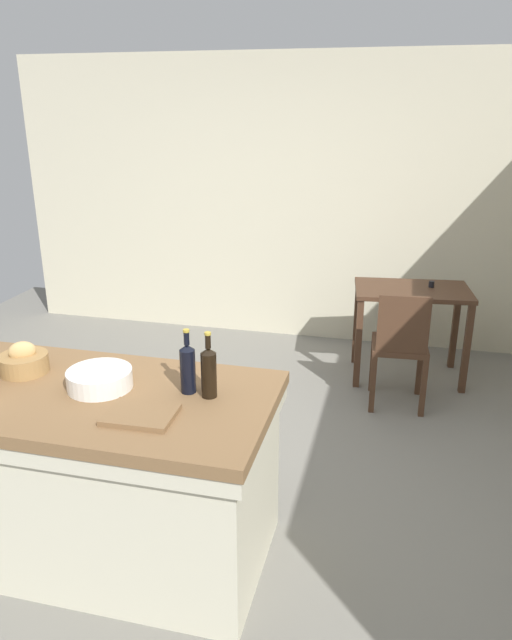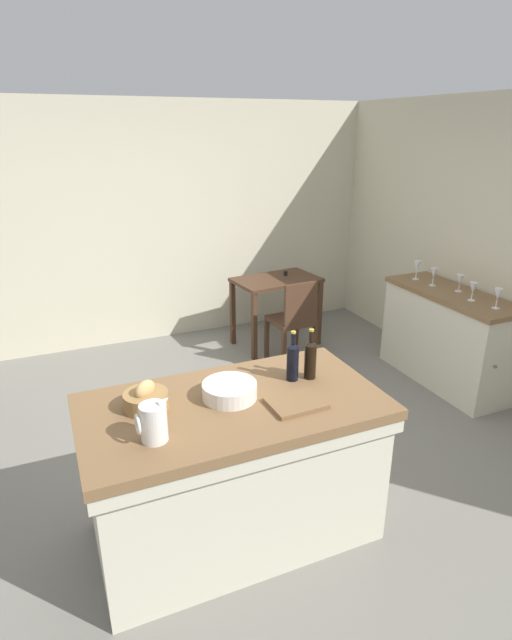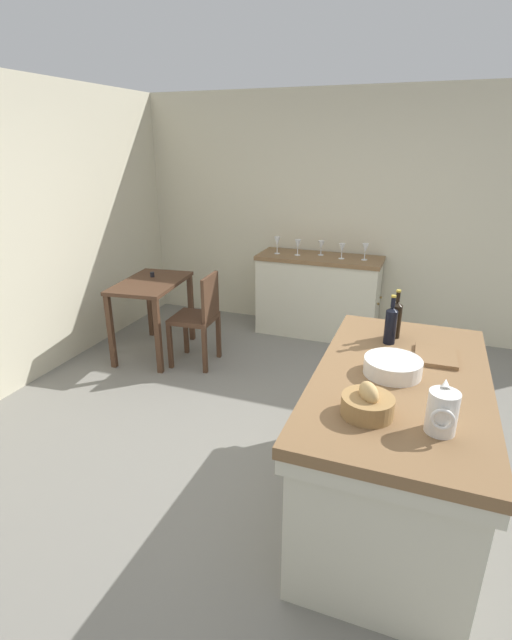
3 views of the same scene
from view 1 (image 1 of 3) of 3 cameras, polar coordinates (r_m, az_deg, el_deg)
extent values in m
plane|color=slate|center=(3.79, -4.72, -14.98)|extent=(6.76, 6.76, 0.00)
cube|color=beige|center=(5.70, 3.29, 11.16)|extent=(5.32, 0.12, 2.60)
cube|color=brown|center=(2.92, -15.00, -7.19)|extent=(1.67, 0.90, 0.06)
cube|color=beige|center=(2.95, -14.88, -8.40)|extent=(1.65, 0.88, 0.08)
cube|color=beige|center=(3.15, -14.26, -14.49)|extent=(1.59, 0.82, 0.84)
cube|color=#472D1E|center=(4.96, 14.66, 2.74)|extent=(0.96, 0.66, 0.04)
cube|color=#472D1E|center=(4.82, 9.70, -2.27)|extent=(0.06, 0.06, 0.74)
cube|color=#472D1E|center=(4.93, 19.38, -2.64)|extent=(0.06, 0.06, 0.74)
cube|color=#472D1E|center=(5.27, 9.53, -0.27)|extent=(0.06, 0.06, 0.74)
cube|color=#472D1E|center=(5.38, 18.39, -0.65)|extent=(0.06, 0.06, 0.74)
cylinder|color=black|center=(5.02, 16.34, 3.29)|extent=(0.04, 0.04, 0.05)
cube|color=#472D1E|center=(4.57, 13.49, -2.38)|extent=(0.43, 0.43, 0.04)
cube|color=#472D1E|center=(4.32, 13.84, -0.42)|extent=(0.36, 0.06, 0.42)
cube|color=#472D1E|center=(4.85, 15.28, -4.40)|extent=(0.04, 0.04, 0.45)
cube|color=#472D1E|center=(4.83, 11.02, -4.16)|extent=(0.04, 0.04, 0.45)
cube|color=#472D1E|center=(4.53, 15.62, -6.25)|extent=(0.04, 0.04, 0.45)
cube|color=#472D1E|center=(4.50, 11.04, -6.01)|extent=(0.04, 0.04, 0.45)
cylinder|color=silver|center=(2.93, -14.64, -5.45)|extent=(0.31, 0.31, 0.09)
cylinder|color=olive|center=(3.21, -21.20, -3.86)|extent=(0.24, 0.24, 0.09)
ellipsoid|color=tan|center=(3.18, -21.34, -2.77)|extent=(0.15, 0.13, 0.10)
cube|color=brown|center=(2.64, -10.91, -8.82)|extent=(0.30, 0.24, 0.02)
cylinder|color=black|center=(2.74, -4.50, -5.23)|extent=(0.07, 0.07, 0.21)
cone|color=black|center=(2.69, -4.57, -2.92)|extent=(0.07, 0.07, 0.03)
cylinder|color=black|center=(2.67, -4.60, -1.93)|extent=(0.03, 0.03, 0.08)
cylinder|color=#B29933|center=(2.66, -4.62, -1.29)|extent=(0.03, 0.03, 0.01)
cylinder|color=black|center=(2.79, -6.49, -4.85)|extent=(0.07, 0.07, 0.21)
cone|color=black|center=(2.74, -6.59, -2.60)|extent=(0.07, 0.07, 0.02)
cylinder|color=black|center=(2.72, -6.63, -1.63)|extent=(0.03, 0.03, 0.07)
cylinder|color=#B29933|center=(2.71, -6.66, -1.02)|extent=(0.03, 0.03, 0.01)
camera|label=2|loc=(2.18, -79.36, 7.99)|focal=28.48mm
camera|label=3|loc=(4.28, -46.57, 12.62)|focal=26.11mm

